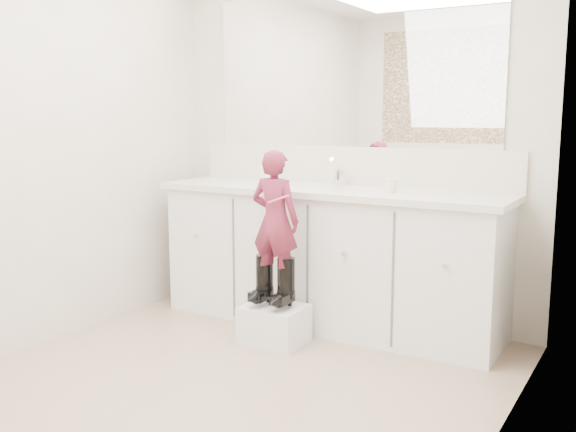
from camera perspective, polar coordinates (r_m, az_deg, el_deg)
The scene contains 16 objects.
floor at distance 3.28m, azimuth -6.71°, elevation -15.26°, with size 3.00×3.00×0.00m, color #8E735D.
wall_back at distance 4.28m, azimuth 5.43°, elevation 6.97°, with size 2.60×2.60×0.00m, color #BDB0A1.
wall_left at distance 3.94m, azimuth -22.29°, elevation 6.19°, with size 3.00×3.00×0.00m, color #BDB0A1.
wall_right at distance 2.43m, azimuth 17.95°, elevation 5.16°, with size 3.00×3.00×0.00m, color #BDB0A1.
vanity_cabinet at distance 4.14m, azimuth 3.63°, elevation -3.91°, with size 2.20×0.55×0.85m, color silver.
countertop at distance 4.05m, azimuth 3.59°, elevation 2.20°, with size 2.28×0.58×0.04m, color beige.
backsplash at distance 4.28m, azimuth 5.31°, elevation 4.49°, with size 2.28×0.03×0.25m, color beige.
mirror at distance 4.28m, azimuth 5.45°, elevation 12.87°, with size 2.00×0.02×1.00m, color white.
faucet at distance 4.19m, azimuth 4.64°, elevation 3.37°, with size 0.08×0.08×0.10m, color silver.
cup at distance 3.87m, azimuth 9.16°, elevation 2.72°, with size 0.09×0.09×0.08m, color #EFE8BF.
soap_bottle at distance 4.30m, azimuth -1.67°, elevation 4.24°, with size 0.09×0.09×0.20m, color silver.
step_stool at distance 3.86m, azimuth -1.25°, elevation -9.63°, with size 0.36×0.30×0.23m, color silver.
boot_left at distance 3.84m, azimuth -2.10°, elevation -5.66°, with size 0.11×0.20×0.30m, color black, non-canonical shape.
boot_right at distance 3.76m, azimuth -0.17°, elevation -5.96°, with size 0.11×0.20×0.30m, color black, non-canonical shape.
toddler at distance 3.72m, azimuth -1.16°, elevation -0.40°, with size 0.30×0.20×0.82m, color #AB345D.
toothbrush at distance 3.60m, azimuth -0.85°, elevation 1.52°, with size 0.01×0.01×0.14m, color #EA5B92.
Camera 1 is at (1.85, -2.36, 1.34)m, focal length 40.00 mm.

